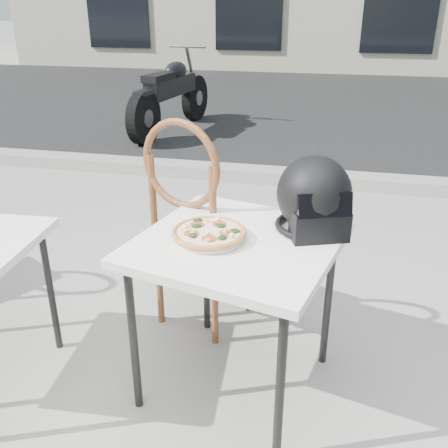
% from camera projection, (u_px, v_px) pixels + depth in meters
% --- Properties ---
extents(ground, '(80.00, 80.00, 0.00)m').
position_uv_depth(ground, '(189.00, 407.00, 2.14)').
color(ground, '#989690').
rests_on(ground, ground).
extents(street_asphalt, '(30.00, 8.00, 0.00)m').
position_uv_depth(street_asphalt, '(306.00, 105.00, 8.37)').
color(street_asphalt, black).
rests_on(street_asphalt, ground).
extents(curb, '(30.00, 0.25, 0.12)m').
position_uv_depth(curb, '(276.00, 176.00, 4.79)').
color(curb, gray).
rests_on(curb, ground).
extents(cafe_table_main, '(0.92, 0.92, 0.73)m').
position_uv_depth(cafe_table_main, '(237.00, 254.00, 2.02)').
color(cafe_table_main, white).
rests_on(cafe_table_main, ground).
extents(plate, '(0.36, 0.36, 0.02)m').
position_uv_depth(plate, '(209.00, 237.00, 1.99)').
color(plate, white).
rests_on(plate, cafe_table_main).
extents(pizza, '(0.37, 0.37, 0.04)m').
position_uv_depth(pizza, '(209.00, 233.00, 1.98)').
color(pizza, '#C28547').
rests_on(pizza, plate).
extents(helmet, '(0.39, 0.40, 0.31)m').
position_uv_depth(helmet, '(314.00, 199.00, 2.02)').
color(helmet, black).
rests_on(helmet, cafe_table_main).
extents(cafe_chair_main, '(0.55, 0.55, 1.13)m').
position_uv_depth(cafe_chair_main, '(195.00, 216.00, 2.45)').
color(cafe_chair_main, brown).
rests_on(cafe_chair_main, ground).
extents(motorcycle, '(0.58, 2.10, 1.05)m').
position_uv_depth(motorcycle, '(171.00, 96.00, 6.51)').
color(motorcycle, black).
rests_on(motorcycle, street_asphalt).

